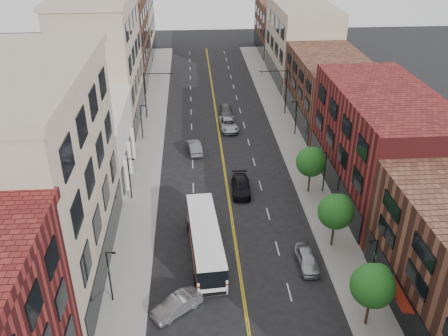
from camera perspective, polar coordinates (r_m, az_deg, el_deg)
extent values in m
cube|color=gray|center=(64.33, -9.18, 1.61)|extent=(4.00, 110.00, 0.15)
cube|color=gray|center=(65.50, 8.52, 2.18)|extent=(4.00, 110.00, 0.15)
cube|color=tan|center=(42.51, -21.64, -1.51)|extent=(10.00, 22.00, 18.00)
cube|color=silver|center=(60.18, -16.39, 2.96)|extent=(10.00, 14.00, 8.00)
cube|color=tan|center=(74.12, -14.52, 12.17)|extent=(10.00, 20.00, 18.00)
cube|color=#512B20|center=(93.60, -12.50, 14.78)|extent=(10.00, 20.00, 15.00)
cube|color=tan|center=(110.59, -11.47, 18.28)|extent=(10.00, 16.00, 20.00)
cube|color=#571717|center=(55.58, 18.33, 2.75)|extent=(10.00, 22.00, 12.00)
cube|color=#512B20|center=(74.26, 12.58, 9.17)|extent=(10.00, 20.00, 10.00)
cube|color=tan|center=(93.19, 9.23, 14.70)|extent=(10.00, 22.00, 14.00)
cube|color=#512B20|center=(112.60, 6.94, 16.45)|extent=(10.00, 18.00, 11.00)
cylinder|color=black|center=(40.17, 16.88, -16.19)|extent=(0.22, 0.22, 2.50)
sphere|color=#185719|center=(38.41, 17.45, -13.37)|extent=(3.40, 3.40, 3.40)
sphere|color=#185719|center=(38.53, 18.07, -12.32)|extent=(2.04, 2.04, 2.04)
cylinder|color=black|center=(47.29, 12.94, -7.79)|extent=(0.22, 0.22, 2.50)
sphere|color=#185719|center=(45.81, 13.29, -5.13)|extent=(3.40, 3.40, 3.40)
sphere|color=#185719|center=(45.99, 13.83, -4.29)|extent=(2.04, 2.04, 2.04)
cylinder|color=black|center=(55.32, 10.19, -1.69)|extent=(0.22, 0.22, 2.50)
sphere|color=#185719|center=(54.05, 10.42, 0.73)|extent=(3.40, 3.40, 3.40)
sphere|color=#185719|center=(54.28, 10.89, 1.42)|extent=(2.04, 2.04, 2.04)
cylinder|color=black|center=(40.64, -13.61, -12.62)|extent=(0.14, 0.14, 5.00)
cylinder|color=black|center=(39.01, -13.51, -9.85)|extent=(0.70, 0.10, 0.10)
cube|color=black|center=(39.00, -13.14, -9.91)|extent=(0.28, 0.14, 0.14)
cube|color=#19592D|center=(40.07, -13.75, -11.65)|extent=(0.04, 0.55, 0.35)
cylinder|color=black|center=(53.60, -11.27, -1.31)|extent=(0.14, 0.14, 5.00)
cylinder|color=black|center=(52.37, -11.15, 1.07)|extent=(0.70, 0.10, 0.10)
cube|color=black|center=(52.36, -10.87, 1.03)|extent=(0.28, 0.14, 0.14)
cube|color=#19592D|center=(53.16, -11.36, -0.47)|extent=(0.04, 0.55, 0.35)
cylinder|color=black|center=(67.87, -9.90, 5.44)|extent=(0.14, 0.14, 5.00)
cylinder|color=black|center=(66.90, -9.77, 7.42)|extent=(0.70, 0.10, 0.10)
cube|color=black|center=(66.89, -9.56, 7.39)|extent=(0.28, 0.14, 0.14)
cube|color=#19592D|center=(67.52, -9.96, 6.14)|extent=(0.04, 0.55, 0.35)
cylinder|color=black|center=(42.65, 17.53, -10.99)|extent=(0.14, 0.14, 5.00)
cylinder|color=black|center=(41.03, 17.58, -8.33)|extent=(0.70, 0.10, 0.10)
cube|color=black|center=(40.97, 17.24, -8.42)|extent=(0.28, 0.14, 0.14)
cube|color=#19592D|center=(42.10, 17.71, -10.04)|extent=(0.04, 0.55, 0.35)
cylinder|color=black|center=(55.14, 12.01, -0.49)|extent=(0.14, 0.14, 5.00)
cylinder|color=black|center=(53.89, 11.92, 1.82)|extent=(0.70, 0.10, 0.10)
cube|color=black|center=(53.85, 11.66, 1.76)|extent=(0.28, 0.14, 0.14)
cube|color=#19592D|center=(54.71, 12.11, 0.33)|extent=(0.04, 0.55, 0.35)
cylinder|color=black|center=(69.09, 8.65, 5.97)|extent=(0.14, 0.14, 5.00)
cylinder|color=black|center=(68.10, 8.51, 7.90)|extent=(0.70, 0.10, 0.10)
cube|color=black|center=(68.06, 8.30, 7.86)|extent=(0.28, 0.14, 0.14)
cube|color=#19592D|center=(68.75, 8.70, 6.66)|extent=(0.04, 0.55, 0.35)
cylinder|color=black|center=(74.88, -9.47, 8.62)|extent=(0.18, 0.18, 7.20)
cylinder|color=black|center=(73.63, -7.95, 11.18)|extent=(4.40, 0.12, 0.12)
imported|color=black|center=(73.65, -6.50, 10.95)|extent=(0.15, 0.18, 0.90)
cylinder|color=black|center=(75.99, 7.48, 9.07)|extent=(0.18, 0.18, 7.20)
cylinder|color=black|center=(74.53, 5.95, 11.52)|extent=(4.40, 0.12, 0.12)
imported|color=black|center=(74.37, 4.54, 11.22)|extent=(0.15, 0.18, 0.90)
cube|color=white|center=(45.08, -2.28, -8.63)|extent=(3.41, 12.06, 2.88)
cube|color=black|center=(44.66, -2.30, -7.92)|extent=(3.45, 12.10, 1.04)
cube|color=#A6190B|center=(45.26, -2.27, -8.93)|extent=(3.45, 12.10, 0.22)
cube|color=black|center=(40.34, -1.36, -13.45)|extent=(2.18, 0.21, 1.59)
cylinder|color=black|center=(42.69, -3.46, -13.21)|extent=(0.34, 0.97, 0.95)
cylinder|color=black|center=(42.89, 0.11, -12.91)|extent=(0.34, 0.97, 0.95)
cylinder|color=black|center=(48.88, -4.29, -7.03)|extent=(0.34, 0.97, 0.95)
cylinder|color=black|center=(49.06, -1.22, -6.80)|extent=(0.34, 0.97, 0.95)
imported|color=#9C9DA4|center=(40.22, -5.69, -16.08)|extent=(4.36, 3.81, 1.43)
imported|color=#A1A3A9|center=(44.88, 9.96, -10.78)|extent=(1.82, 4.36, 1.47)
imported|color=#505155|center=(64.05, -3.58, 2.52)|extent=(2.24, 4.84, 1.54)
imported|color=black|center=(54.93, 2.03, -2.22)|extent=(2.32, 5.29, 1.51)
imported|color=#A2A6AA|center=(70.94, 0.54, 5.28)|extent=(2.92, 5.74, 1.55)
imported|color=#48474C|center=(76.11, 0.22, 6.96)|extent=(1.91, 4.63, 1.57)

